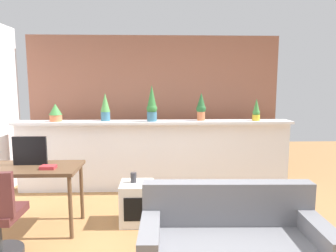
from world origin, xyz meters
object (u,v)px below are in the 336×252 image
object	(u,v)px
book_on_desk	(48,167)
potted_plant_1	(105,107)
potted_plant_2	(152,105)
couch	(232,249)
desk	(31,174)
potted_plant_3	(201,107)
vase_on_shelf	(133,177)
potted_plant_0	(56,112)
potted_plant_4	(256,111)
tv_monitor	(30,151)
side_cube_shelf	(137,203)

from	to	relation	value
book_on_desk	potted_plant_1	bearing A→B (deg)	72.84
potted_plant_2	couch	bearing A→B (deg)	-72.19
couch	book_on_desk	bearing A→B (deg)	153.37
desk	couch	world-z (taller)	couch
potted_plant_3	vase_on_shelf	world-z (taller)	potted_plant_3
potted_plant_0	potted_plant_3	xyz separation A→B (m)	(2.23, 0.04, 0.08)
potted_plant_0	vase_on_shelf	xyz separation A→B (m)	(1.26, -1.08, -0.70)
potted_plant_0	potted_plant_4	bearing A→B (deg)	-0.34
couch	vase_on_shelf	bearing A→B (deg)	128.17
potted_plant_3	tv_monitor	distance (m)	2.51
desk	tv_monitor	size ratio (longest dim) A/B	2.87
potted_plant_2	tv_monitor	bearing A→B (deg)	-141.36
potted_plant_1	potted_plant_3	size ratio (longest dim) A/B	0.99
side_cube_shelf	vase_on_shelf	xyz separation A→B (m)	(-0.04, 0.04, 0.31)
tv_monitor	book_on_desk	xyz separation A→B (m)	(0.26, -0.18, -0.15)
book_on_desk	side_cube_shelf	bearing A→B (deg)	12.32
potted_plant_0	desk	world-z (taller)	potted_plant_0
potted_plant_3	book_on_desk	distance (m)	2.42
potted_plant_1	potted_plant_4	xyz separation A→B (m)	(2.34, -0.05, -0.07)
potted_plant_2	book_on_desk	distance (m)	1.83
potted_plant_4	potted_plant_3	bearing A→B (deg)	175.91
tv_monitor	vase_on_shelf	xyz separation A→B (m)	(1.19, 0.07, -0.36)
potted_plant_2	desk	size ratio (longest dim) A/B	0.50
potted_plant_0	couch	size ratio (longest dim) A/B	0.17
desk	couch	size ratio (longest dim) A/B	0.70
potted_plant_3	book_on_desk	xyz separation A→B (m)	(-1.91, -1.38, -0.57)
potted_plant_4	side_cube_shelf	xyz separation A→B (m)	(-1.79, -1.10, -1.02)
side_cube_shelf	book_on_desk	distance (m)	1.12
potted_plant_0	book_on_desk	size ratio (longest dim) A/B	1.65
side_cube_shelf	couch	world-z (taller)	couch
vase_on_shelf	couch	distance (m)	1.53
potted_plant_2	desk	xyz separation A→B (m)	(-1.37, -1.20, -0.71)
tv_monitor	couch	size ratio (longest dim) A/B	0.24
potted_plant_0	potted_plant_3	world-z (taller)	potted_plant_3
tv_monitor	book_on_desk	bearing A→B (deg)	-33.91
potted_plant_2	book_on_desk	bearing A→B (deg)	-131.28
potted_plant_1	side_cube_shelf	distance (m)	1.68
potted_plant_2	couch	distance (m)	2.59
potted_plant_0	potted_plant_1	xyz separation A→B (m)	(0.75, 0.03, 0.08)
tv_monitor	potted_plant_3	bearing A→B (deg)	28.95
potted_plant_2	vase_on_shelf	distance (m)	1.35
potted_plant_2	side_cube_shelf	size ratio (longest dim) A/B	1.11
potted_plant_3	potted_plant_4	distance (m)	0.86
potted_plant_3	side_cube_shelf	size ratio (longest dim) A/B	0.87
desk	book_on_desk	size ratio (longest dim) A/B	6.73
potted_plant_3	desk	size ratio (longest dim) A/B	0.40
potted_plant_2	side_cube_shelf	distance (m)	1.57
potted_plant_1	book_on_desk	bearing A→B (deg)	-107.16
potted_plant_4	desk	world-z (taller)	potted_plant_4
book_on_desk	potted_plant_4	bearing A→B (deg)	25.51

